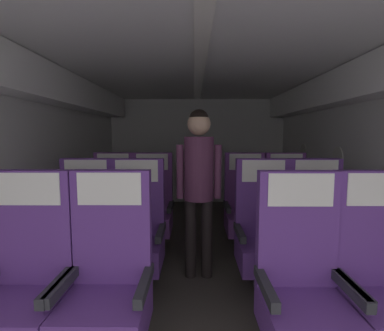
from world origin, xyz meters
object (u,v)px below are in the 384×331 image
object	(u,v)px
seat_b_right_window	(264,235)
seat_c_left_aisle	(152,209)
seat_c_left_window	(112,209)
seat_c_right_window	(245,209)
seat_a_right_aisle	(383,288)
seat_a_right_window	(302,289)
flight_attendant	(199,175)
seat_b_left_window	(84,234)
seat_b_left_aisle	(136,235)
seat_a_left_window	(25,286)
seat_b_right_aisle	(318,235)
seat_c_right_aisle	(287,210)
seat_a_left_aisle	(108,286)

from	to	relation	value
seat_b_right_window	seat_c_left_aisle	size ratio (longest dim) A/B	1.00
seat_c_left_window	seat_b_right_window	bearing A→B (deg)	-29.70
seat_c_left_aisle	seat_c_right_window	size ratio (longest dim) A/B	1.00
seat_a_right_aisle	seat_c_left_aisle	world-z (taller)	same
seat_a_right_window	flight_attendant	size ratio (longest dim) A/B	0.72
seat_b_left_window	seat_b_right_window	world-z (taller)	same
seat_a_right_window	seat_c_right_window	bearing A→B (deg)	90.38
seat_a_right_aisle	seat_b_left_aisle	bearing A→B (deg)	151.22
seat_b_left_window	seat_c_right_window	size ratio (longest dim) A/B	1.00
seat_a_left_window	seat_b_left_aisle	world-z (taller)	same
seat_b_left_window	seat_b_left_aisle	bearing A→B (deg)	-2.38
seat_b_left_window	seat_b_right_aisle	size ratio (longest dim) A/B	1.00
seat_a_right_window	flight_attendant	bearing A→B (deg)	118.05
seat_c_right_aisle	flight_attendant	size ratio (longest dim) A/B	0.72
seat_a_left_aisle	seat_c_left_aisle	xyz separation A→B (m)	(-0.00, 1.82, 0.00)
seat_a_right_window	seat_c_left_window	world-z (taller)	same
seat_a_left_window	seat_a_left_aisle	bearing A→B (deg)	0.90
seat_b_left_window	seat_b_right_aisle	world-z (taller)	same
seat_a_left_aisle	seat_a_right_window	xyz separation A→B (m)	(1.16, -0.02, 0.00)
seat_a_left_aisle	seat_c_left_aisle	size ratio (longest dim) A/B	1.00
seat_c_right_aisle	seat_a_left_window	bearing A→B (deg)	-139.64
seat_c_left_aisle	flight_attendant	xyz separation A→B (m)	(0.56, -0.72, 0.52)
seat_a_left_aisle	seat_b_left_window	size ratio (longest dim) A/B	1.00
seat_a_right_window	seat_c_right_window	world-z (taller)	same
seat_a_right_window	seat_b_right_window	bearing A→B (deg)	90.31
seat_b_right_window	seat_c_left_aisle	world-z (taller)	same
seat_c_left_window	seat_c_left_aisle	distance (m)	0.49
seat_c_right_aisle	flight_attendant	distance (m)	1.40
seat_c_right_aisle	seat_c_left_aisle	bearing A→B (deg)	179.86
seat_a_left_window	seat_b_right_aisle	world-z (taller)	same
seat_a_right_window	seat_c_right_aisle	bearing A→B (deg)	75.05
seat_b_right_aisle	seat_c_left_window	bearing A→B (deg)	156.62
seat_a_right_aisle	seat_b_left_aisle	distance (m)	1.88
seat_c_left_window	seat_c_right_window	distance (m)	1.64
seat_a_right_aisle	seat_c_left_window	size ratio (longest dim) A/B	1.00
seat_b_left_window	seat_c_left_aisle	bearing A→B (deg)	61.66
seat_a_left_window	seat_b_left_window	bearing A→B (deg)	89.58
seat_c_left_window	seat_c_right_window	world-z (taller)	same
seat_a_left_window	seat_c_left_window	size ratio (longest dim) A/B	1.00
seat_b_right_aisle	seat_c_right_aisle	bearing A→B (deg)	89.73
seat_a_right_aisle	seat_b_right_window	world-z (taller)	same
seat_b_left_aisle	seat_c_right_window	distance (m)	1.48
seat_a_right_window	flight_attendant	world-z (taller)	flight_attendant
seat_a_right_aisle	seat_b_right_aisle	xyz separation A→B (m)	(0.01, 0.92, 0.00)
seat_a_left_aisle	seat_c_right_aisle	world-z (taller)	same
seat_b_right_aisle	seat_c_left_aisle	world-z (taller)	same
seat_c_left_aisle	seat_c_right_aisle	world-z (taller)	same
seat_a_left_aisle	flight_attendant	bearing A→B (deg)	62.76
seat_c_right_aisle	seat_c_left_window	bearing A→B (deg)	179.28
seat_b_right_aisle	seat_c_right_window	xyz separation A→B (m)	(-0.50, 0.91, 0.00)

